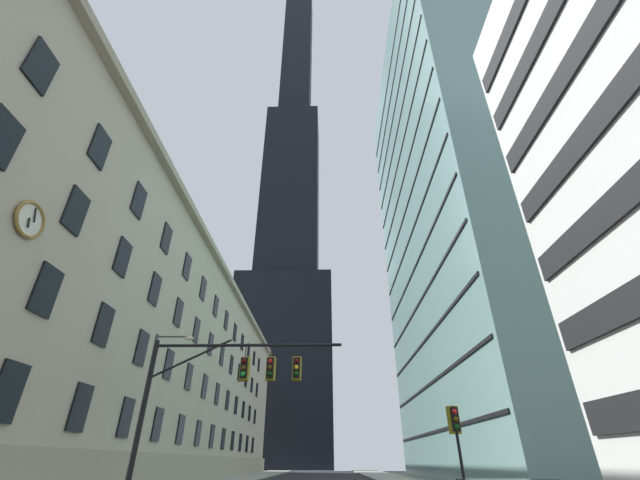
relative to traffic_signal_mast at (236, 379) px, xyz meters
name	(u,v)px	position (x,y,z in m)	size (l,w,h in m)	color
station_building	(162,366)	(-14.45, 26.19, 6.11)	(13.14, 75.74, 22.07)	#B2A88E
dark_skyscraper	(290,231)	(-8.27, 92.79, 63.83)	(27.00, 27.00, 233.58)	black
glass_office_midrise	(478,202)	(22.77, 21.06, 24.36)	(18.08, 34.80, 58.52)	gray
traffic_signal_mast	(236,379)	(0.00, 0.00, 0.00)	(8.92, 0.63, 6.57)	black
traffic_light_near_right	(455,425)	(9.36, -0.73, -1.95)	(0.40, 0.63, 3.51)	black
street_lamppost	(151,393)	(-5.72, 4.53, 0.07)	(2.32, 0.32, 8.15)	#47474C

